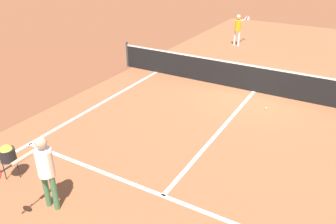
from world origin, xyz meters
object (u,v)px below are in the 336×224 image
object	(u,v)px
player_near	(44,167)
tennis_ball_near_net	(266,108)
net	(256,79)
player_far	(238,27)
ball_hopper	(7,153)

from	to	relation	value
player_near	tennis_ball_near_net	size ratio (longest dim) A/B	24.58
net	tennis_ball_near_net	world-z (taller)	net
player_far	ball_hopper	distance (m)	13.13
ball_hopper	net	bearing A→B (deg)	66.93
player_near	player_far	size ratio (longest dim) A/B	1.03
tennis_ball_near_net	player_far	bearing A→B (deg)	116.64
net	tennis_ball_near_net	distance (m)	1.50
player_near	ball_hopper	bearing A→B (deg)	171.15
player_far	player_near	bearing A→B (deg)	-86.23
player_near	player_far	bearing A→B (deg)	93.77
net	player_far	size ratio (longest dim) A/B	7.13
player_far	tennis_ball_near_net	distance (m)	7.60
player_near	net	bearing A→B (deg)	77.38
player_near	ball_hopper	distance (m)	1.53
player_near	tennis_ball_near_net	bearing A→B (deg)	69.23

